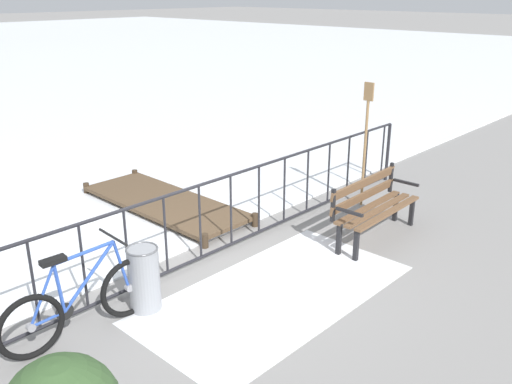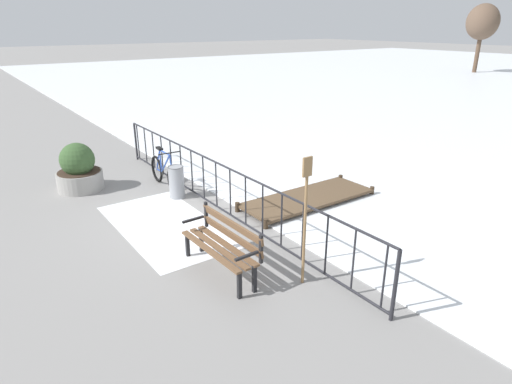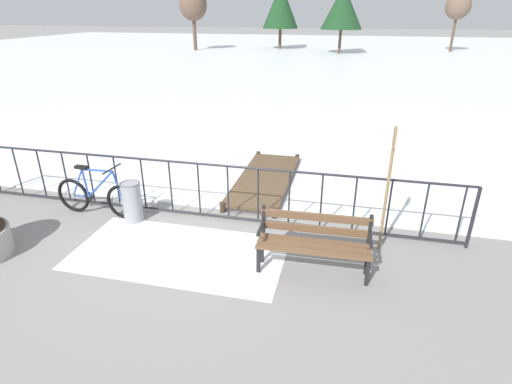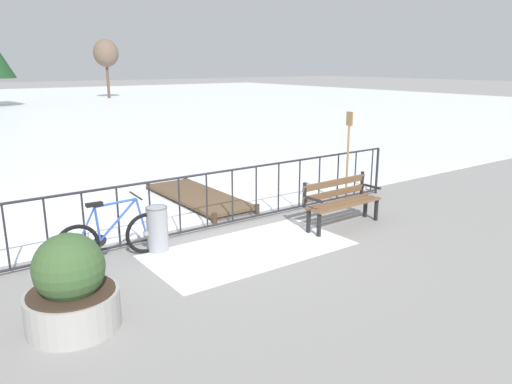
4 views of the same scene
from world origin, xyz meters
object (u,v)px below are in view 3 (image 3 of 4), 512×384
oar_upright (388,183)px  park_bench (314,239)px  trash_bin (132,201)px  bicycle_near_railing (97,197)px

oar_upright → park_bench: bearing=-141.1°
trash_bin → oar_upright: size_ratio=0.37×
trash_bin → oar_upright: 4.33m
oar_upright → trash_bin: bearing=-179.9°
oar_upright → bicycle_near_railing: bearing=179.6°
bicycle_near_railing → trash_bin: (0.72, -0.04, 0.00)m
bicycle_near_railing → trash_bin: bearing=-3.2°
trash_bin → oar_upright: oar_upright is taller
bicycle_near_railing → oar_upright: oar_upright is taller
bicycle_near_railing → oar_upright: 5.04m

